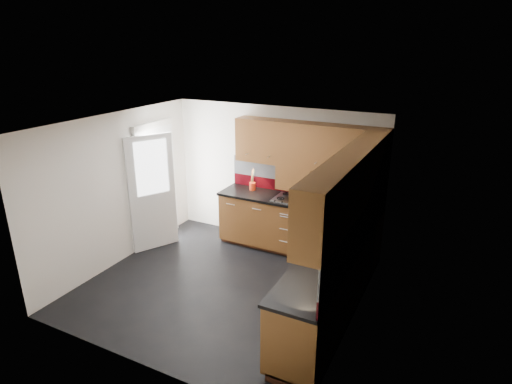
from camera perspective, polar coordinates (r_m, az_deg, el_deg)
The scene contains 14 objects.
room at distance 5.81m, azimuth -4.76°, elevation 0.27°, with size 4.00×3.80×2.64m.
base_cabinets at distance 6.42m, azimuth 7.17°, elevation -8.24°, with size 2.70×3.20×0.95m.
countertop at distance 6.20m, azimuth 7.20°, elevation -4.32°, with size 2.72×3.22×0.04m.
backsplash at distance 6.22m, azimuth 9.95°, elevation -1.48°, with size 2.70×3.20×0.54m.
upper_cabinets at distance 5.90m, azimuth 9.44°, elevation 3.82°, with size 2.50×3.20×0.72m.
extractor_hood at distance 7.08m, azimuth 5.33°, elevation 1.97°, with size 0.60×0.33×0.40m, color #5A3514.
glass_cabinet at distance 6.05m, azimuth 14.63°, elevation 4.09°, with size 0.32×0.80×0.66m.
back_door at distance 7.54m, azimuth -13.28°, elevation 0.64°, with size 0.42×1.19×2.04m.
gas_hob at distance 7.04m, azimuth 4.75°, elevation -0.91°, with size 0.57×0.50×0.04m.
utensil_pot at distance 7.45m, azimuth -0.47°, elevation 0.94°, with size 0.11×0.11×0.39m.
toaster at distance 6.92m, azimuth 9.46°, elevation -0.89°, with size 0.27×0.20×0.18m.
food_processor at distance 6.33m, azimuth 13.42°, elevation -2.68°, with size 0.18×0.18×0.30m.
paper_towel at distance 5.80m, azimuth 12.24°, elevation -4.78°, with size 0.12×0.12×0.26m, color white.
orange_cloth at distance 6.38m, azimuth 12.96°, elevation -3.69°, with size 0.14×0.12×0.01m, color orange.
Camera 1 is at (2.90, -4.66, 3.43)m, focal length 30.00 mm.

